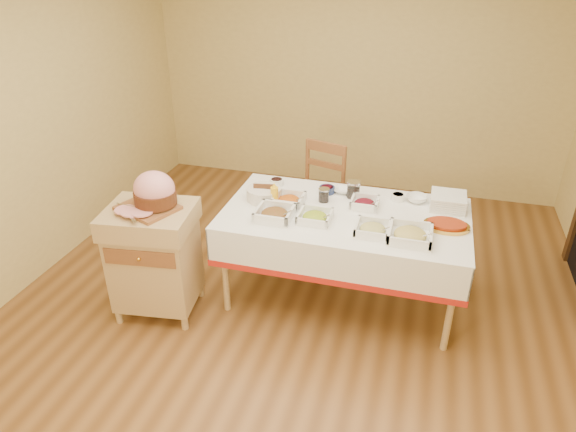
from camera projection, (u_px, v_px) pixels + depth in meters
The scene contains 22 objects.
room_shell at pixel (297, 155), 3.40m from camera, with size 5.00×5.00×5.00m.
dining_table at pixel (344, 231), 3.91m from camera, with size 1.82×1.02×0.76m.
butcher_cart at pixel (154, 255), 3.81m from camera, with size 0.68×0.59×0.88m.
dining_chair at pixel (317, 196), 4.68m from camera, with size 0.53×0.52×0.97m.
ham_on_board at pixel (154, 193), 3.59m from camera, with size 0.42×0.40×0.28m.
serving_dish_a at pixel (275, 214), 3.75m from camera, with size 0.27×0.26×0.12m.
serving_dish_b at pixel (315, 217), 3.72m from camera, with size 0.23×0.23×0.10m.
serving_dish_c at pixel (373, 229), 3.56m from camera, with size 0.24×0.24×0.10m.
serving_dish_d at pixel (410, 234), 3.48m from camera, with size 0.29×0.29×0.11m.
serving_dish_e at pixel (289, 200), 3.95m from camera, with size 0.24×0.23×0.11m.
serving_dish_f at pixel (365, 203), 3.91m from camera, with size 0.22×0.21×0.10m.
small_bowl_left at pixel (277, 182), 4.26m from camera, with size 0.11×0.11×0.05m.
small_bowl_mid at pixel (327, 189), 4.13m from camera, with size 0.12×0.12×0.05m.
small_bowl_right at pixel (398, 197), 4.01m from camera, with size 0.11×0.11×0.05m.
bowl_white_imported at pixel (342, 190), 4.14m from camera, with size 0.14×0.14×0.03m, color white.
bowl_small_imported at pixel (417, 199), 3.99m from camera, with size 0.16×0.16×0.05m, color white.
preserve_jar_left at pixel (324, 196), 3.98m from camera, with size 0.09×0.09×0.11m.
preserve_jar_right at pixel (353, 190), 4.04m from camera, with size 0.11×0.11×0.14m.
mustard_bottle at pixel (274, 195), 3.92m from camera, with size 0.06×0.06×0.18m.
bread_basket at pixel (264, 194), 4.01m from camera, with size 0.27×0.27×0.12m.
plate_stack at pixel (448, 201), 3.88m from camera, with size 0.26×0.26×0.11m.
brass_platter at pixel (447, 225), 3.63m from camera, with size 0.32×0.23×0.04m.
Camera 1 is at (0.81, -3.08, 2.55)m, focal length 32.00 mm.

